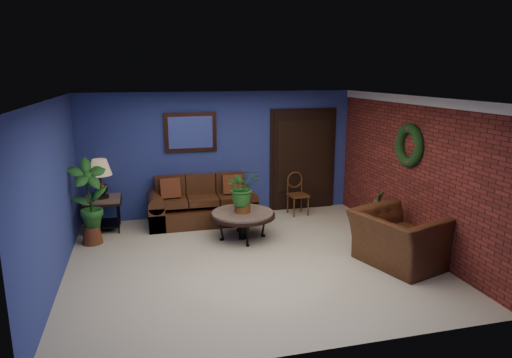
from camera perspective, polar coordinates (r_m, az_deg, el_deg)
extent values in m
plane|color=beige|center=(7.24, -0.72, -10.09)|extent=(5.50, 5.50, 0.00)
cube|color=navy|center=(9.24, -4.42, 3.10)|extent=(5.50, 0.04, 2.50)
cube|color=navy|center=(6.77, -24.02, -1.76)|extent=(0.04, 5.00, 2.50)
cube|color=maroon|center=(7.94, 18.91, 0.75)|extent=(0.04, 5.00, 2.50)
cube|color=white|center=(6.66, -0.79, 10.07)|extent=(5.50, 5.00, 0.02)
cube|color=white|center=(7.77, 19.38, 9.26)|extent=(0.03, 5.00, 0.14)
cube|color=#3C2013|center=(9.05, -8.19, 5.80)|extent=(1.02, 0.06, 0.77)
cube|color=black|center=(9.70, 5.87, 2.35)|extent=(1.44, 0.06, 2.18)
torus|color=black|center=(7.87, 18.59, 4.00)|extent=(0.16, 0.72, 0.72)
cube|color=#492B15|center=(8.95, -6.70, -4.42)|extent=(2.05, 0.89, 0.34)
cube|color=#492B15|center=(9.17, -7.03, -1.99)|extent=(1.76, 0.24, 0.84)
cube|color=#492B15|center=(8.76, -10.51, -2.82)|extent=(0.57, 0.61, 0.13)
cube|color=#492B15|center=(8.81, -6.71, -2.59)|extent=(0.57, 0.61, 0.13)
cube|color=#492B15|center=(8.90, -2.97, -2.35)|extent=(0.57, 0.61, 0.13)
cube|color=#492B15|center=(8.87, -12.36, -4.37)|extent=(0.30, 0.89, 0.47)
cube|color=#492B15|center=(9.08, -1.21, -3.64)|extent=(0.30, 0.89, 0.47)
cube|color=#622C18|center=(8.73, -10.68, -1.14)|extent=(0.37, 0.11, 0.37)
cube|color=#622C18|center=(8.87, -2.96, -0.68)|extent=(0.37, 0.11, 0.37)
cylinder|color=#4E4844|center=(7.98, -1.69, -4.31)|extent=(1.07, 1.07, 0.05)
cylinder|color=black|center=(7.99, -1.69, -4.55)|extent=(1.14, 1.14, 0.05)
cylinder|color=black|center=(8.06, -1.68, -5.97)|extent=(0.14, 0.14, 0.44)
cube|color=#4E4844|center=(8.84, -18.66, -2.40)|extent=(0.64, 0.64, 0.05)
cube|color=black|center=(8.85, -18.64, -2.65)|extent=(0.68, 0.68, 0.04)
cube|color=black|center=(8.98, -18.44, -5.30)|extent=(0.57, 0.57, 0.03)
cylinder|color=black|center=(8.70, -20.40, -4.83)|extent=(0.03, 0.03, 0.59)
cylinder|color=black|center=(8.65, -16.87, -4.66)|extent=(0.03, 0.03, 0.59)
cylinder|color=black|center=(9.21, -20.08, -3.83)|extent=(0.03, 0.03, 0.59)
cylinder|color=black|center=(9.16, -16.74, -3.66)|extent=(0.03, 0.03, 0.59)
cylinder|color=#3C2013|center=(8.83, -18.69, -2.08)|extent=(0.25, 0.25, 0.05)
sphere|color=#3C2013|center=(8.80, -18.74, -1.29)|extent=(0.23, 0.23, 0.23)
cylinder|color=#3C2013|center=(8.76, -18.84, -0.10)|extent=(0.03, 0.03, 0.29)
cone|color=#9E815E|center=(8.71, -18.94, 1.24)|extent=(0.42, 0.42, 0.29)
cube|color=#512E17|center=(9.38, 5.27, -2.03)|extent=(0.41, 0.41, 0.04)
torus|color=#512E17|center=(9.46, 4.88, -0.09)|extent=(0.35, 0.07, 0.35)
cylinder|color=#512E17|center=(9.24, 4.78, -3.64)|extent=(0.03, 0.03, 0.39)
cylinder|color=#512E17|center=(9.37, 6.54, -3.44)|extent=(0.03, 0.03, 0.39)
cylinder|color=#512E17|center=(9.51, 3.98, -3.13)|extent=(0.03, 0.03, 0.39)
cylinder|color=#512E17|center=(9.64, 5.70, -2.94)|extent=(0.03, 0.03, 0.39)
imported|color=#492B15|center=(7.28, 17.49, -7.16)|extent=(1.43, 1.53, 0.82)
cylinder|color=brown|center=(7.94, -1.70, -3.52)|extent=(0.28, 0.28, 0.18)
imported|color=#1E551A|center=(7.85, -1.71, -0.99)|extent=(0.68, 0.63, 0.64)
cylinder|color=brown|center=(8.41, 14.37, -6.41)|extent=(0.26, 0.26, 0.20)
imported|color=#1E551A|center=(8.29, 14.53, -3.75)|extent=(0.45, 0.38, 0.72)
cylinder|color=brown|center=(8.34, -19.78, -6.60)|extent=(0.34, 0.34, 0.30)
imported|color=#1E551A|center=(8.14, -20.17, -1.86)|extent=(0.75, 0.61, 1.23)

